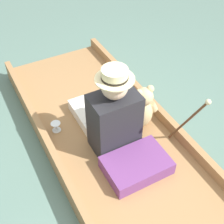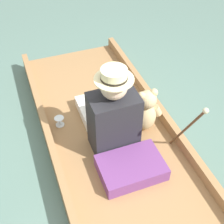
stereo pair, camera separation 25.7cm
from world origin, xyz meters
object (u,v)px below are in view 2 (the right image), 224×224
seated_person (110,115)px  walking_cane (190,125)px  teddy_bear (146,111)px  wine_glass (59,120)px

seated_person → walking_cane: seated_person is taller
seated_person → teddy_bear: 0.35m
wine_glass → walking_cane: size_ratio=0.13×
seated_person → teddy_bear: bearing=13.2°
seated_person → wine_glass: (-0.39, 0.33, -0.23)m
wine_glass → teddy_bear: bearing=-23.1°
wine_glass → seated_person: bearing=-39.8°
teddy_bear → wine_glass: bearing=156.9°
seated_person → wine_glass: 0.56m
teddy_bear → walking_cane: 0.51m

